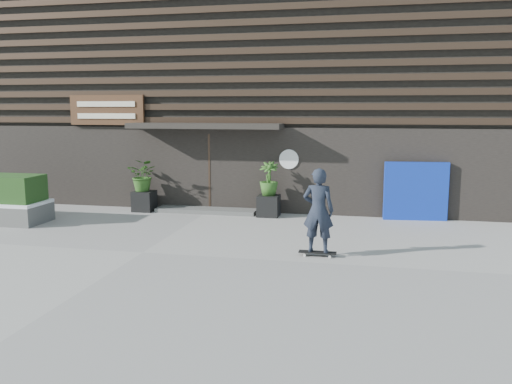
% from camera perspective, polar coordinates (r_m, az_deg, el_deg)
% --- Properties ---
extents(ground, '(80.00, 80.00, 0.00)m').
position_cam_1_polar(ground, '(11.60, -12.09, -6.39)').
color(ground, '#9A9692').
rests_on(ground, ground).
extents(entrance_step, '(3.00, 0.80, 0.12)m').
position_cam_1_polar(entrance_step, '(15.79, -5.29, -1.96)').
color(entrance_step, '#4E4E4C').
rests_on(entrance_step, ground).
extents(planter_pot_left, '(0.60, 0.60, 0.60)m').
position_cam_1_polar(planter_pot_left, '(16.22, -11.94, -0.96)').
color(planter_pot_left, black).
rests_on(planter_pot_left, ground).
extents(bamboo_left, '(0.86, 0.75, 0.96)m').
position_cam_1_polar(bamboo_left, '(16.11, -12.02, 1.78)').
color(bamboo_left, '#2D591E').
rests_on(bamboo_left, planter_pot_left).
extents(planter_pot_right, '(0.60, 0.60, 0.60)m').
position_cam_1_polar(planter_pot_right, '(15.10, 1.37, -1.49)').
color(planter_pot_right, black).
rests_on(planter_pot_right, ground).
extents(bamboo_right, '(0.54, 0.54, 0.96)m').
position_cam_1_polar(bamboo_right, '(14.98, 1.38, 1.45)').
color(bamboo_right, '#2D591E').
rests_on(bamboo_right, planter_pot_right).
extents(blue_tarp, '(1.72, 0.29, 1.60)m').
position_cam_1_polar(blue_tarp, '(15.11, 16.82, 0.07)').
color(blue_tarp, '#0C29A6').
rests_on(blue_tarp, ground).
extents(building, '(18.00, 11.00, 8.00)m').
position_cam_1_polar(building, '(20.71, -0.95, 11.56)').
color(building, black).
rests_on(building, ground).
extents(skateboarder, '(0.78, 0.46, 1.84)m').
position_cam_1_polar(skateboarder, '(10.92, 6.72, -2.02)').
color(skateboarder, black).
rests_on(skateboarder, ground).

